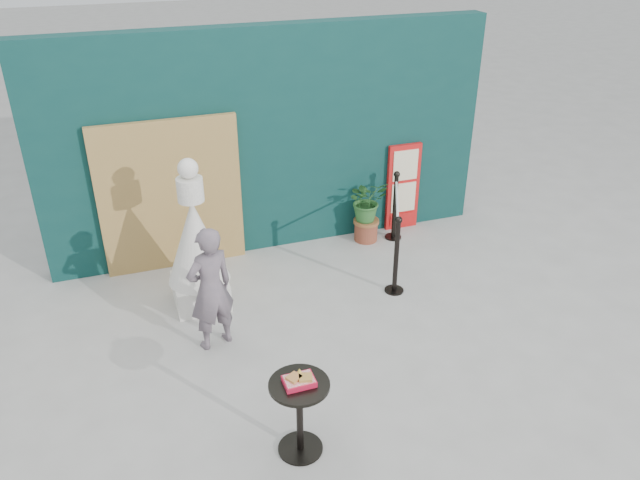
{
  "coord_description": "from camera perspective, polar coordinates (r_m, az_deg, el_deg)",
  "views": [
    {
      "loc": [
        -2.02,
        -4.52,
        4.25
      ],
      "look_at": [
        0.0,
        1.2,
        1.0
      ],
      "focal_mm": 35.0,
      "sensor_mm": 36.0,
      "label": 1
    }
  ],
  "objects": [
    {
      "name": "menu_board",
      "position": [
        9.18,
        7.6,
        4.82
      ],
      "size": [
        0.5,
        0.07,
        1.3
      ],
      "color": "red",
      "rests_on": "ground"
    },
    {
      "name": "food_basket",
      "position": [
        5.3,
        -1.91,
        -12.67
      ],
      "size": [
        0.26,
        0.19,
        0.11
      ],
      "color": "red",
      "rests_on": "cafe_table"
    },
    {
      "name": "ground",
      "position": [
        6.53,
        3.59,
        -12.53
      ],
      "size": [
        60.0,
        60.0,
        0.0
      ],
      "primitive_type": "plane",
      "color": "#ADAAA5",
      "rests_on": "ground"
    },
    {
      "name": "woman",
      "position": [
        6.66,
        -9.97,
        -4.42
      ],
      "size": [
        0.6,
        0.49,
        1.42
      ],
      "primitive_type": "imported",
      "rotation": [
        0.0,
        0.0,
        3.47
      ],
      "color": "slate",
      "rests_on": "ground"
    },
    {
      "name": "planter",
      "position": [
        8.79,
        4.31,
        3.12
      ],
      "size": [
        0.54,
        0.47,
        0.93
      ],
      "color": "maroon",
      "rests_on": "ground"
    },
    {
      "name": "bamboo_fence",
      "position": [
        8.16,
        -13.48,
        3.9
      ],
      "size": [
        1.8,
        0.08,
        2.0
      ],
      "primitive_type": "cube",
      "color": "tan",
      "rests_on": "ground"
    },
    {
      "name": "back_wall",
      "position": [
        8.4,
        -4.48,
        8.97
      ],
      "size": [
        6.0,
        0.3,
        3.0
      ],
      "primitive_type": "cube",
      "color": "#0B3230",
      "rests_on": "ground"
    },
    {
      "name": "stanchion_barrier",
      "position": [
        8.27,
        6.92,
        0.94
      ],
      "size": [
        0.84,
        1.54,
        1.03
      ],
      "color": "black",
      "rests_on": "ground"
    },
    {
      "name": "cafe_table",
      "position": [
        5.49,
        -1.88,
        -14.97
      ],
      "size": [
        0.52,
        0.52,
        0.75
      ],
      "color": "black",
      "rests_on": "ground"
    },
    {
      "name": "statue",
      "position": [
        7.36,
        -11.24,
        -0.74
      ],
      "size": [
        0.73,
        0.73,
        1.86
      ],
      "color": "silver",
      "rests_on": "ground"
    }
  ]
}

